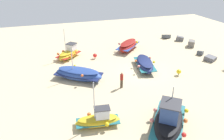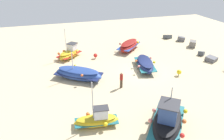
% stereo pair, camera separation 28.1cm
% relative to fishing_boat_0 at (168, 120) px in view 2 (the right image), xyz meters
% --- Properties ---
extents(ground_plane, '(53.97, 53.97, 0.00)m').
position_rel_fishing_boat_0_xyz_m(ground_plane, '(-9.49, 2.52, -0.80)').
color(ground_plane, '#C6B289').
extents(fishing_boat_0, '(5.34, 4.83, 3.49)m').
position_rel_fishing_boat_0_xyz_m(fishing_boat_0, '(0.00, 0.00, 0.00)').
color(fishing_boat_0, black).
rests_on(fishing_boat_0, ground_plane).
extents(fishing_boat_1, '(3.72, 3.71, 4.13)m').
position_rel_fishing_boat_0_xyz_m(fishing_boat_1, '(-16.47, -5.20, -0.17)').
color(fishing_boat_1, gold).
rests_on(fishing_boat_1, ground_plane).
extents(fishing_boat_2, '(4.59, 5.40, 3.80)m').
position_rel_fishing_boat_0_xyz_m(fishing_boat_2, '(-9.91, -5.05, -0.15)').
color(fishing_boat_2, '#2D4C9E').
rests_on(fishing_boat_2, ground_plane).
extents(fishing_boat_3, '(1.86, 3.56, 3.81)m').
position_rel_fishing_boat_0_xyz_m(fishing_boat_3, '(-1.97, -4.89, -0.29)').
color(fishing_boat_3, gold).
rests_on(fishing_boat_3, ground_plane).
extents(fishing_boat_4, '(5.03, 2.79, 1.18)m').
position_rel_fishing_boat_0_xyz_m(fishing_boat_4, '(-10.31, 2.96, -0.22)').
color(fishing_boat_4, navy).
rests_on(fishing_boat_4, ground_plane).
extents(fishing_boat_5, '(4.78, 4.69, 1.28)m').
position_rel_fishing_boat_0_xyz_m(fishing_boat_5, '(-16.81, 3.42, -0.12)').
color(fishing_boat_5, maroon).
rests_on(fishing_boat_5, ground_plane).
extents(person_walking, '(0.32, 0.32, 1.72)m').
position_rel_fishing_boat_0_xyz_m(person_walking, '(-6.81, -1.25, 0.19)').
color(person_walking, brown).
rests_on(person_walking, ground_plane).
extents(breakwater_rocks, '(23.85, 2.84, 1.34)m').
position_rel_fishing_boat_0_xyz_m(breakwater_rocks, '(-9.67, 12.54, -0.42)').
color(breakwater_rocks, '#4C5156').
rests_on(breakwater_rocks, ground_plane).
extents(mooring_buoy_0, '(0.52, 0.52, 0.72)m').
position_rel_fishing_boat_0_xyz_m(mooring_buoy_0, '(-7.44, 5.82, -0.35)').
color(mooring_buoy_0, '#3F3F42').
rests_on(mooring_buoy_0, ground_plane).
extents(mooring_buoy_1, '(0.54, 0.54, 0.73)m').
position_rel_fishing_boat_0_xyz_m(mooring_buoy_1, '(-15.04, -2.00, -0.35)').
color(mooring_buoy_1, '#3F3F42').
rests_on(mooring_buoy_1, ground_plane).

